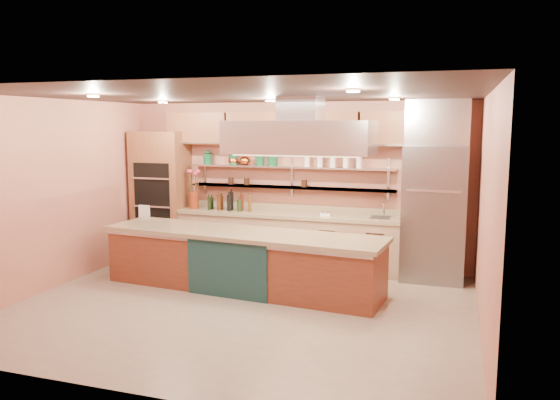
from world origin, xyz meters
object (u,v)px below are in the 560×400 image
(refrigerator, at_px, (434,214))
(island, at_px, (242,260))
(kitchen_scale, at_px, (326,213))
(flower_vase, at_px, (194,200))
(copper_kettle, at_px, (245,161))
(green_canister, at_px, (273,160))

(refrigerator, relative_size, island, 0.50)
(refrigerator, xyz_separation_m, kitchen_scale, (-1.71, 0.01, -0.07))
(kitchen_scale, bearing_deg, flower_vase, 160.65)
(kitchen_scale, height_order, copper_kettle, copper_kettle)
(green_canister, bearing_deg, copper_kettle, 180.00)
(copper_kettle, bearing_deg, flower_vase, -166.24)
(refrigerator, distance_m, flower_vase, 4.13)
(refrigerator, xyz_separation_m, copper_kettle, (-3.23, 0.23, 0.74))
(flower_vase, relative_size, kitchen_scale, 1.87)
(kitchen_scale, bearing_deg, island, -143.46)
(island, distance_m, copper_kettle, 2.18)
(green_canister, bearing_deg, kitchen_scale, -12.37)
(refrigerator, height_order, green_canister, refrigerator)
(refrigerator, xyz_separation_m, flower_vase, (-4.13, 0.01, 0.03))
(copper_kettle, bearing_deg, island, -70.40)
(island, bearing_deg, green_canister, 97.58)
(refrigerator, xyz_separation_m, island, (-2.66, -1.38, -0.62))
(flower_vase, xyz_separation_m, green_canister, (1.41, 0.22, 0.73))
(refrigerator, relative_size, kitchen_scale, 12.91)
(refrigerator, bearing_deg, copper_kettle, 175.93)
(flower_vase, distance_m, copper_kettle, 1.17)
(island, xyz_separation_m, kitchen_scale, (0.94, 1.39, 0.54))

